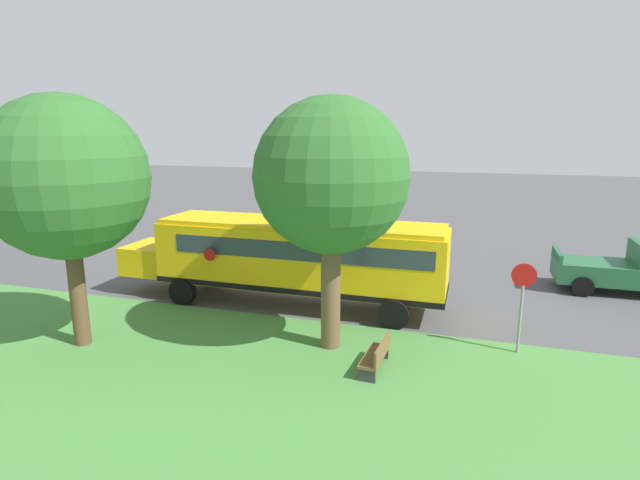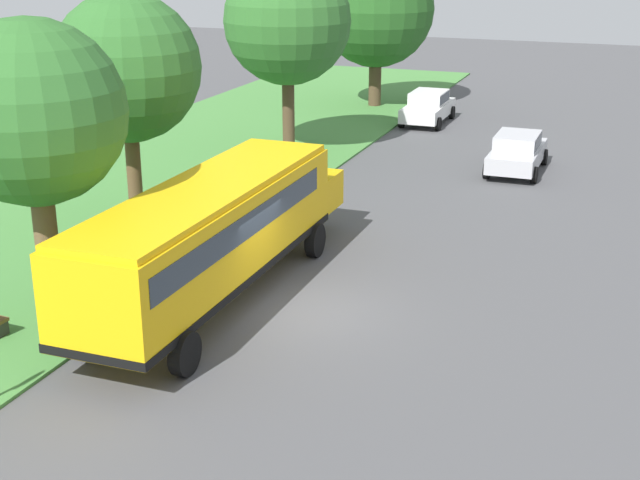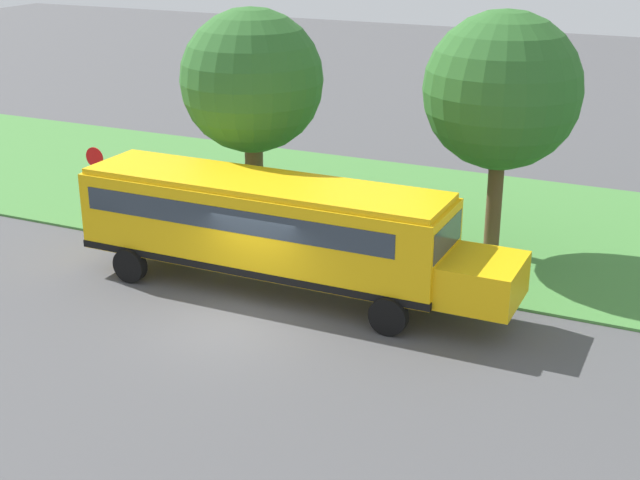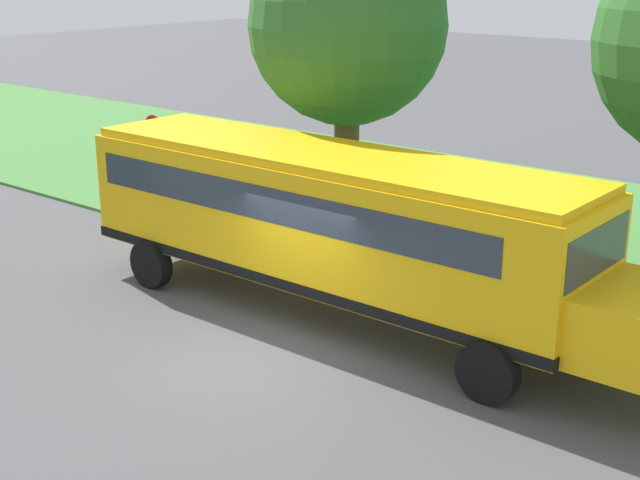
{
  "view_description": "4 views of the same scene",
  "coord_description": "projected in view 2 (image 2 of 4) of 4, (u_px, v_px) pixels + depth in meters",
  "views": [
    {
      "loc": [
        -19.09,
        -6.27,
        6.38
      ],
      "look_at": [
        0.18,
        -0.33,
        1.91
      ],
      "focal_mm": 28.0,
      "sensor_mm": 36.0,
      "label": 1
    },
    {
      "loc": [
        7.58,
        -19.2,
        9.15
      ],
      "look_at": [
        0.1,
        0.71,
        1.69
      ],
      "focal_mm": 50.0,
      "sensor_mm": 36.0,
      "label": 2
    },
    {
      "loc": [
        17.73,
        10.81,
        10.13
      ],
      "look_at": [
        -2.21,
        1.47,
        1.82
      ],
      "focal_mm": 50.0,
      "sensor_mm": 36.0,
      "label": 3
    },
    {
      "loc": [
        9.98,
        9.71,
        6.61
      ],
      "look_at": [
        -1.49,
        0.26,
        1.84
      ],
      "focal_mm": 50.0,
      "sensor_mm": 36.0,
      "label": 4
    }
  ],
  "objects": [
    {
      "name": "oak_tree_roadside_mid",
      "position": [
        123.0,
        67.0,
        27.48
      ],
      "size": [
        4.64,
        4.64,
        7.39
      ],
      "color": "brown",
      "rests_on": "ground"
    },
    {
      "name": "school_bus",
      "position": [
        214.0,
        229.0,
        22.61
      ],
      "size": [
        2.84,
        12.42,
        3.16
      ],
      "color": "yellow",
      "rests_on": "ground"
    },
    {
      "name": "oak_tree_across_road",
      "position": [
        375.0,
        9.0,
        46.85
      ],
      "size": [
        6.08,
        6.08,
        8.21
      ],
      "color": "#4C3826",
      "rests_on": "ground"
    },
    {
      "name": "oak_tree_beside_bus",
      "position": [
        35.0,
        114.0,
        20.68
      ],
      "size": [
        4.37,
        4.37,
        7.33
      ],
      "color": "brown",
      "rests_on": "ground"
    },
    {
      "name": "car_silver_nearest",
      "position": [
        517.0,
        150.0,
        35.13
      ],
      "size": [
        2.02,
        4.4,
        1.56
      ],
      "color": "#B7B7BC",
      "rests_on": "ground"
    },
    {
      "name": "ground_plane",
      "position": [
        306.0,
        311.0,
        22.51
      ],
      "size": [
        120.0,
        120.0,
        0.0
      ],
      "primitive_type": "plane",
      "color": "#4C4C4F"
    },
    {
      "name": "oak_tree_far_end",
      "position": [
        286.0,
        19.0,
        36.62
      ],
      "size": [
        5.29,
        5.29,
        8.21
      ],
      "color": "#4C3826",
      "rests_on": "ground"
    },
    {
      "name": "car_white_middle",
      "position": [
        428.0,
        105.0,
        44.05
      ],
      "size": [
        2.02,
        4.4,
        1.56
      ],
      "color": "silver",
      "rests_on": "ground"
    }
  ]
}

